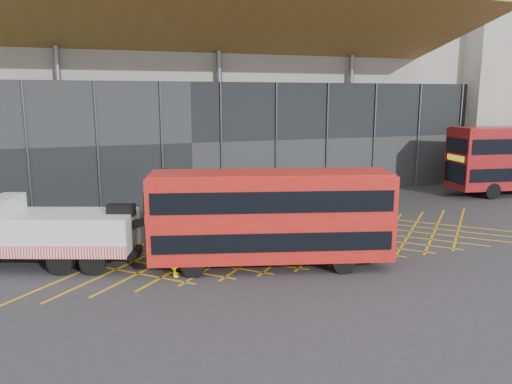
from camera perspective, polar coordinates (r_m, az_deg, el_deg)
name	(u,v)px	position (r m, az deg, el deg)	size (l,w,h in m)	color
ground_plane	(205,254)	(23.01, -5.82, -7.03)	(120.00, 120.00, 0.00)	#2D2D2F
road_markings	(301,243)	(24.54, 5.17, -5.85)	(26.36, 7.16, 0.01)	#C48F12
construction_building	(169,71)	(40.34, -9.89, 13.48)	(55.00, 23.97, 18.00)	gray
east_building	(497,64)	(52.74, 25.82, 13.05)	(15.00, 12.00, 20.00)	gray
recovery_truck	(22,228)	(22.97, -25.16, -3.77)	(10.08, 5.34, 3.58)	black
bus_towed	(270,215)	(20.58, 1.65, -2.64)	(10.17, 4.89, 4.04)	#AD140F
worker	(175,253)	(20.20, -9.22, -6.93)	(0.68, 0.44, 1.86)	yellow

